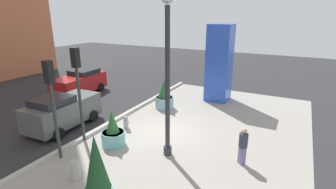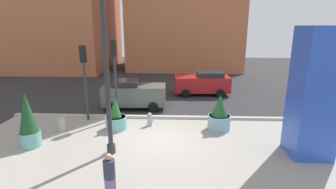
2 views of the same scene
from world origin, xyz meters
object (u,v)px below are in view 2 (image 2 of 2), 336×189
(concrete_bollard, at_px, (62,124))
(car_passing_lane, at_px, (134,94))
(potted_plant_mid_plaza, at_px, (116,118))
(pedestrian_on_sidewalk, at_px, (110,175))
(art_pillar_blue, at_px, (314,94))
(potted_plant_curbside, at_px, (28,121))
(fire_hydrant, at_px, (150,119))
(potted_plant_near_left, at_px, (219,115))
(car_curb_east, at_px, (203,83))
(traffic_light_far_side, at_px, (84,71))
(traffic_light_corner, at_px, (115,67))
(lamp_post, at_px, (107,80))

(concrete_bollard, xyz_separation_m, car_passing_lane, (3.05, 4.12, 0.58))
(concrete_bollard, bearing_deg, car_passing_lane, 53.48)
(potted_plant_mid_plaza, bearing_deg, pedestrian_on_sidewalk, -78.11)
(art_pillar_blue, bearing_deg, car_passing_lane, 144.22)
(car_passing_lane, bearing_deg, concrete_bollard, -126.52)
(potted_plant_curbside, bearing_deg, art_pillar_blue, -0.95)
(potted_plant_mid_plaza, xyz_separation_m, fire_hydrant, (1.72, 0.54, -0.26))
(potted_plant_near_left, bearing_deg, car_curb_east, 92.03)
(traffic_light_far_side, distance_m, car_curb_east, 9.57)
(concrete_bollard, height_order, car_passing_lane, car_passing_lane)
(art_pillar_blue, height_order, car_curb_east, art_pillar_blue)
(art_pillar_blue, relative_size, traffic_light_far_side, 1.25)
(concrete_bollard, xyz_separation_m, traffic_light_corner, (2.42, 2.01, 2.69))
(traffic_light_corner, height_order, pedestrian_on_sidewalk, traffic_light_corner)
(lamp_post, bearing_deg, art_pillar_blue, 2.06)
(lamp_post, height_order, concrete_bollard, lamp_post)
(traffic_light_far_side, bearing_deg, car_passing_lane, 46.12)
(art_pillar_blue, xyz_separation_m, potted_plant_curbside, (-12.10, 0.20, -1.45))
(potted_plant_mid_plaza, xyz_separation_m, car_curb_east, (5.16, 7.41, 0.30))
(car_passing_lane, bearing_deg, car_curb_east, 37.55)
(traffic_light_corner, bearing_deg, concrete_bollard, -140.23)
(fire_hydrant, relative_size, car_curb_east, 0.17)
(car_curb_east, bearing_deg, pedestrian_on_sidewalk, -106.74)
(potted_plant_mid_plaza, bearing_deg, art_pillar_blue, -15.22)
(traffic_light_corner, bearing_deg, traffic_light_far_side, -170.83)
(traffic_light_far_side, bearing_deg, fire_hydrant, -11.86)
(fire_hydrant, bearing_deg, traffic_light_corner, 152.93)
(pedestrian_on_sidewalk, bearing_deg, art_pillar_blue, 24.06)
(car_passing_lane, bearing_deg, potted_plant_mid_plaza, -94.92)
(potted_plant_mid_plaza, bearing_deg, potted_plant_near_left, 1.89)
(traffic_light_far_side, bearing_deg, potted_plant_mid_plaza, -33.77)
(potted_plant_near_left, height_order, fire_hydrant, potted_plant_near_left)
(potted_plant_curbside, bearing_deg, car_curb_east, 48.30)
(potted_plant_mid_plaza, bearing_deg, potted_plant_curbside, -147.22)
(art_pillar_blue, distance_m, potted_plant_near_left, 4.57)
(potted_plant_near_left, xyz_separation_m, concrete_bollard, (-8.15, -0.61, -0.42))
(potted_plant_mid_plaza, bearing_deg, fire_hydrant, 17.42)
(traffic_light_far_side, xyz_separation_m, car_curb_east, (7.12, 6.09, -1.96))
(lamp_post, height_order, pedestrian_on_sidewalk, lamp_post)
(car_curb_east, relative_size, pedestrian_on_sidewalk, 2.72)
(art_pillar_blue, height_order, potted_plant_near_left, art_pillar_blue)
(concrete_bollard, height_order, pedestrian_on_sidewalk, pedestrian_on_sidewalk)
(lamp_post, relative_size, car_curb_east, 1.52)
(traffic_light_far_side, height_order, car_passing_lane, traffic_light_far_side)
(potted_plant_curbside, bearing_deg, lamp_post, -7.49)
(car_curb_east, bearing_deg, fire_hydrant, -116.60)
(fire_hydrant, distance_m, traffic_light_corner, 3.53)
(potted_plant_near_left, distance_m, potted_plant_curbside, 9.11)
(art_pillar_blue, distance_m, traffic_light_corner, 9.87)
(potted_plant_near_left, xyz_separation_m, traffic_light_far_side, (-7.38, 1.13, 2.09))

